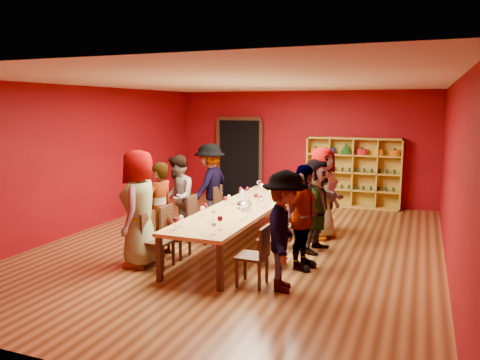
% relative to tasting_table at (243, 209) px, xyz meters
% --- Properties ---
extents(room_shell, '(7.10, 9.10, 3.04)m').
position_rel_tasting_table_xyz_m(room_shell, '(0.00, 0.00, 0.80)').
color(room_shell, '#5A3418').
rests_on(room_shell, ground).
extents(tasting_table, '(1.10, 4.50, 0.75)m').
position_rel_tasting_table_xyz_m(tasting_table, '(0.00, 0.00, 0.00)').
color(tasting_table, tan).
rests_on(tasting_table, ground).
extents(doorway, '(1.40, 0.17, 2.30)m').
position_rel_tasting_table_xyz_m(doorway, '(-1.80, 4.43, 0.42)').
color(doorway, black).
rests_on(doorway, ground).
extents(shelving_unit, '(2.40, 0.40, 1.80)m').
position_rel_tasting_table_xyz_m(shelving_unit, '(1.40, 4.32, 0.28)').
color(shelving_unit, gold).
rests_on(shelving_unit, ground).
extents(chair_person_left_0, '(0.42, 0.42, 0.89)m').
position_rel_tasting_table_xyz_m(chair_person_left_0, '(-0.91, -1.63, -0.20)').
color(chair_person_left_0, '#321B10').
rests_on(chair_person_left_0, ground).
extents(person_left_0, '(0.73, 1.03, 1.90)m').
position_rel_tasting_table_xyz_m(person_left_0, '(-1.17, -1.63, 0.25)').
color(person_left_0, '#5983B8').
rests_on(person_left_0, ground).
extents(chair_person_left_1, '(0.42, 0.42, 0.89)m').
position_rel_tasting_table_xyz_m(chair_person_left_1, '(-0.91, -1.05, -0.20)').
color(chair_person_left_1, '#321B10').
rests_on(chair_person_left_1, ground).
extents(person_left_1, '(0.58, 0.69, 1.64)m').
position_rel_tasting_table_xyz_m(person_left_1, '(-1.15, -1.05, 0.12)').
color(person_left_1, '#CC8993').
rests_on(person_left_1, ground).
extents(chair_person_left_2, '(0.42, 0.42, 0.89)m').
position_rel_tasting_table_xyz_m(chair_person_left_2, '(-0.91, -0.09, -0.20)').
color(chair_person_left_2, '#321B10').
rests_on(chair_person_left_2, ground).
extents(person_left_2, '(0.74, 0.92, 1.66)m').
position_rel_tasting_table_xyz_m(person_left_2, '(-1.33, -0.09, 0.13)').
color(person_left_2, '#4A4A4F').
rests_on(person_left_2, ground).
extents(chair_person_left_3, '(0.42, 0.42, 0.89)m').
position_rel_tasting_table_xyz_m(chair_person_left_3, '(-0.91, 1.13, -0.20)').
color(chair_person_left_3, '#321B10').
rests_on(chair_person_left_3, ground).
extents(person_left_3, '(0.59, 1.20, 1.80)m').
position_rel_tasting_table_xyz_m(person_left_3, '(-1.20, 1.13, 0.20)').
color(person_left_3, '#4B4B50').
rests_on(person_left_3, ground).
extents(chair_person_right_0, '(0.42, 0.42, 0.89)m').
position_rel_tasting_table_xyz_m(chair_person_right_0, '(0.91, -1.79, -0.20)').
color(chair_person_right_0, '#321B10').
rests_on(chair_person_right_0, ground).
extents(person_right_0, '(0.66, 1.17, 1.71)m').
position_rel_tasting_table_xyz_m(person_right_0, '(1.31, -1.79, 0.16)').
color(person_right_0, silver).
rests_on(person_right_0, ground).
extents(chair_person_right_1, '(0.42, 0.42, 0.89)m').
position_rel_tasting_table_xyz_m(chair_person_right_1, '(0.91, -0.84, -0.20)').
color(chair_person_right_1, '#321B10').
rests_on(chair_person_right_1, ground).
extents(person_right_1, '(0.66, 1.06, 1.68)m').
position_rel_tasting_table_xyz_m(person_right_1, '(1.33, -0.84, 0.14)').
color(person_right_1, '#454549').
rests_on(person_right_1, ground).
extents(chair_person_right_2, '(0.42, 0.42, 0.89)m').
position_rel_tasting_table_xyz_m(chair_person_right_2, '(0.91, 0.18, -0.20)').
color(chair_person_right_2, '#321B10').
rests_on(chair_person_right_2, ground).
extents(person_right_2, '(0.76, 1.61, 1.67)m').
position_rel_tasting_table_xyz_m(person_right_2, '(1.32, 0.18, 0.13)').
color(person_right_2, silver).
rests_on(person_right_2, ground).
extents(chair_person_right_3, '(0.42, 0.42, 0.89)m').
position_rel_tasting_table_xyz_m(chair_person_right_3, '(0.91, 1.05, -0.20)').
color(chair_person_right_3, '#321B10').
rests_on(chair_person_right_3, ground).
extents(person_right_3, '(0.78, 1.00, 1.80)m').
position_rel_tasting_table_xyz_m(person_right_3, '(1.25, 1.05, 0.20)').
color(person_right_3, silver).
rests_on(person_right_3, ground).
extents(chair_person_right_4, '(0.42, 0.42, 0.89)m').
position_rel_tasting_table_xyz_m(chair_person_right_4, '(0.91, 1.61, -0.20)').
color(chair_person_right_4, '#321B10').
rests_on(chair_person_right_4, ground).
extents(person_right_4, '(0.57, 0.71, 1.75)m').
position_rel_tasting_table_xyz_m(person_right_4, '(1.22, 1.61, 0.17)').
color(person_right_4, '#131C36').
rests_on(person_right_4, ground).
extents(wine_glass_0, '(0.07, 0.07, 0.18)m').
position_rel_tasting_table_xyz_m(wine_glass_0, '(-0.33, -1.03, 0.18)').
color(wine_glass_0, white).
rests_on(wine_glass_0, tasting_table).
extents(wine_glass_1, '(0.08, 0.08, 0.21)m').
position_rel_tasting_table_xyz_m(wine_glass_1, '(0.15, 0.29, 0.20)').
color(wine_glass_1, white).
rests_on(wine_glass_1, tasting_table).
extents(wine_glass_2, '(0.09, 0.09, 0.22)m').
position_rel_tasting_table_xyz_m(wine_glass_2, '(0.29, 1.03, 0.21)').
color(wine_glass_2, white).
rests_on(wine_glass_2, tasting_table).
extents(wine_glass_3, '(0.08, 0.08, 0.19)m').
position_rel_tasting_table_xyz_m(wine_glass_3, '(-0.34, -1.94, 0.19)').
color(wine_glass_3, white).
rests_on(wine_glass_3, tasting_table).
extents(wine_glass_4, '(0.08, 0.08, 0.19)m').
position_rel_tasting_table_xyz_m(wine_glass_4, '(-0.04, -1.22, 0.19)').
color(wine_glass_4, white).
rests_on(wine_glass_4, tasting_table).
extents(wine_glass_5, '(0.09, 0.09, 0.21)m').
position_rel_tasting_table_xyz_m(wine_glass_5, '(0.31, 0.09, 0.21)').
color(wine_glass_5, white).
rests_on(wine_glass_5, tasting_table).
extents(wine_glass_6, '(0.08, 0.08, 0.20)m').
position_rel_tasting_table_xyz_m(wine_glass_6, '(-0.27, 0.94, 0.20)').
color(wine_glass_6, white).
rests_on(wine_glass_6, tasting_table).
extents(wine_glass_7, '(0.09, 0.09, 0.22)m').
position_rel_tasting_table_xyz_m(wine_glass_7, '(0.32, 0.72, 0.21)').
color(wine_glass_7, white).
rests_on(wine_glass_7, tasting_table).
extents(wine_glass_8, '(0.07, 0.07, 0.19)m').
position_rel_tasting_table_xyz_m(wine_glass_8, '(0.30, -1.96, 0.19)').
color(wine_glass_8, white).
rests_on(wine_glass_8, tasting_table).
extents(wine_glass_9, '(0.08, 0.08, 0.21)m').
position_rel_tasting_table_xyz_m(wine_glass_9, '(0.00, -0.50, 0.20)').
color(wine_glass_9, white).
rests_on(wine_glass_9, tasting_table).
extents(wine_glass_10, '(0.08, 0.08, 0.20)m').
position_rel_tasting_table_xyz_m(wine_glass_10, '(-0.38, 0.85, 0.20)').
color(wine_glass_10, white).
rests_on(wine_glass_10, tasting_table).
extents(wine_glass_11, '(0.09, 0.09, 0.21)m').
position_rel_tasting_table_xyz_m(wine_glass_11, '(-0.29, 1.79, 0.21)').
color(wine_glass_11, white).
rests_on(wine_glass_11, tasting_table).
extents(wine_glass_12, '(0.08, 0.08, 0.20)m').
position_rel_tasting_table_xyz_m(wine_glass_12, '(0.36, -0.04, 0.19)').
color(wine_glass_12, white).
rests_on(wine_glass_12, tasting_table).
extents(wine_glass_13, '(0.08, 0.08, 0.19)m').
position_rel_tasting_table_xyz_m(wine_glass_13, '(0.34, -0.74, 0.19)').
color(wine_glass_13, white).
rests_on(wine_glass_13, tasting_table).
extents(wine_glass_14, '(0.08, 0.08, 0.20)m').
position_rel_tasting_table_xyz_m(wine_glass_14, '(0.35, 1.66, 0.20)').
color(wine_glass_14, white).
rests_on(wine_glass_14, tasting_table).
extents(wine_glass_15, '(0.07, 0.07, 0.18)m').
position_rel_tasting_table_xyz_m(wine_glass_15, '(0.35, 1.98, 0.18)').
color(wine_glass_15, white).
rests_on(wine_glass_15, tasting_table).
extents(wine_glass_16, '(0.09, 0.09, 0.22)m').
position_rel_tasting_table_xyz_m(wine_glass_16, '(-0.09, 1.34, 0.21)').
color(wine_glass_16, white).
rests_on(wine_glass_16, tasting_table).
extents(wine_glass_17, '(0.08, 0.08, 0.20)m').
position_rel_tasting_table_xyz_m(wine_glass_17, '(-0.33, 1.82, 0.20)').
color(wine_glass_17, white).
rests_on(wine_glass_17, tasting_table).
extents(wine_glass_18, '(0.09, 0.09, 0.22)m').
position_rel_tasting_table_xyz_m(wine_glass_18, '(0.36, -0.96, 0.21)').
color(wine_glass_18, white).
rests_on(wine_glass_18, tasting_table).
extents(wine_glass_19, '(0.07, 0.07, 0.18)m').
position_rel_tasting_table_xyz_m(wine_glass_19, '(-0.31, -0.11, 0.18)').
color(wine_glass_19, white).
rests_on(wine_glass_19, tasting_table).
extents(wine_glass_20, '(0.09, 0.09, 0.21)m').
position_rel_tasting_table_xyz_m(wine_glass_20, '(0.27, -1.67, 0.21)').
color(wine_glass_20, white).
rests_on(wine_glass_20, tasting_table).
extents(wine_glass_21, '(0.07, 0.07, 0.19)m').
position_rel_tasting_table_xyz_m(wine_glass_21, '(-0.37, -0.83, 0.19)').
color(wine_glass_21, white).
rests_on(wine_glass_21, tasting_table).
extents(wine_glass_22, '(0.07, 0.07, 0.18)m').
position_rel_tasting_table_xyz_m(wine_glass_22, '(-0.32, 0.07, 0.18)').
color(wine_glass_22, white).
rests_on(wine_glass_22, tasting_table).
extents(wine_glass_23, '(0.07, 0.07, 0.18)m').
position_rel_tasting_table_xyz_m(wine_glass_23, '(-0.35, -1.75, 0.18)').
color(wine_glass_23, white).
rests_on(wine_glass_23, tasting_table).
extents(spittoon_bowl, '(0.28, 0.28, 0.16)m').
position_rel_tasting_table_xyz_m(spittoon_bowl, '(0.09, -0.16, 0.12)').
color(spittoon_bowl, silver).
rests_on(spittoon_bowl, tasting_table).
extents(carafe_a, '(0.14, 0.14, 0.27)m').
position_rel_tasting_table_xyz_m(carafe_a, '(-0.10, 0.24, 0.17)').
color(carafe_a, white).
rests_on(carafe_a, tasting_table).
extents(carafe_b, '(0.12, 0.12, 0.28)m').
position_rel_tasting_table_xyz_m(carafe_b, '(0.24, -0.42, 0.17)').
color(carafe_b, white).
rests_on(carafe_b, tasting_table).
extents(wine_bottle, '(0.08, 0.08, 0.28)m').
position_rel_tasting_table_xyz_m(wine_bottle, '(0.10, 1.99, 0.16)').
color(wine_bottle, '#163C18').
rests_on(wine_bottle, tasting_table).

